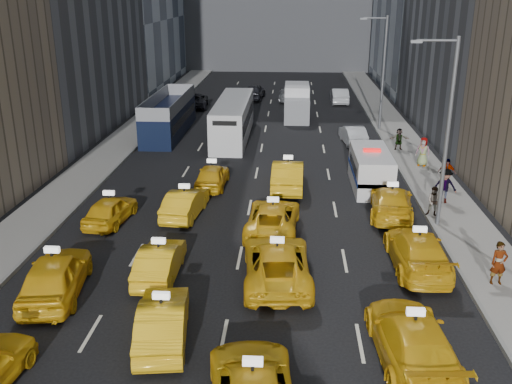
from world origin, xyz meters
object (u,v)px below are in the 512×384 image
Objects in this scene: nypd_van at (371,170)px; city_bus at (233,119)px; pedestrian_0 at (499,263)px; box_truck at (297,102)px; double_decker at (169,115)px.

city_bus reaches higher than nypd_van.
city_bus is 6.52× the size of pedestrian_0.
nypd_van is 3.19× the size of pedestrian_0.
box_truck is at bearing 99.76° from pedestrian_0.
nypd_van is 18.70m from double_decker.
city_bus is at bearing 114.45° from pedestrian_0.
nypd_van is 0.49× the size of city_bus.
box_truck is at bearing 40.46° from double_decker.
double_decker reaches higher than box_truck.
city_bus is 1.80× the size of box_truck.
nypd_van is 0.51× the size of double_decker.
city_bus is 8.93m from box_truck.
nypd_van is 14.41m from city_bus.
double_decker reaches higher than nypd_van.
city_bus reaches higher than pedestrian_0.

